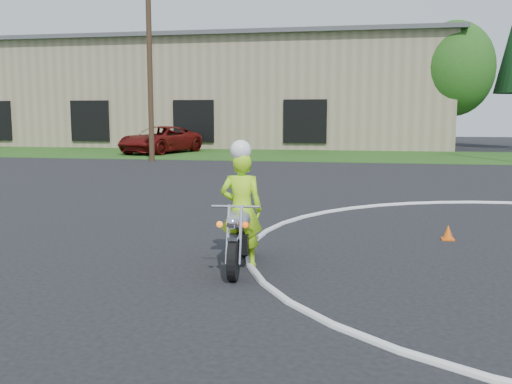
# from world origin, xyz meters

# --- Properties ---
(grass_strip) EXTENTS (120.00, 10.00, 0.02)m
(grass_strip) POSITION_xyz_m (0.00, 27.00, 0.01)
(grass_strip) COLOR #1E4714
(grass_strip) RESTS_ON ground
(primary_motorcycle) EXTENTS (0.74, 2.11, 1.11)m
(primary_motorcycle) POSITION_xyz_m (-5.86, 1.07, 0.54)
(primary_motorcycle) COLOR black
(primary_motorcycle) RESTS_ON ground
(rider_primary_grp) EXTENTS (0.71, 0.50, 2.06)m
(rider_primary_grp) POSITION_xyz_m (-5.87, 1.20, 0.99)
(rider_primary_grp) COLOR #AFFF1A
(rider_primary_grp) RESTS_ON ground
(pickup_grp) EXTENTS (4.48, 6.74, 1.72)m
(pickup_grp) POSITION_xyz_m (-16.79, 27.20, 0.86)
(pickup_grp) COLOR #5A0B0A
(pickup_grp) RESTS_ON ground
(warehouse) EXTENTS (41.00, 17.00, 8.30)m
(warehouse) POSITION_xyz_m (-18.00, 39.99, 4.16)
(warehouse) COLOR tan
(warehouse) RESTS_ON ground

